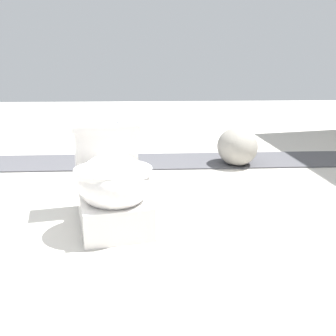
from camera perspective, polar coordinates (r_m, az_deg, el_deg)
The scene contains 4 objects.
ground_plane at distance 2.15m, azimuth -14.20°, elevation -8.33°, with size 14.00×14.00×0.00m, color beige.
gravel_strip at distance 3.43m, azimuth -1.77°, elevation 0.99°, with size 0.56×8.00×0.01m, color #4C4C51.
toilet at distance 2.09m, azimuth -8.22°, elevation -2.26°, with size 0.69×0.49×0.52m.
boulder_near at distance 3.34m, azimuth 10.02°, elevation 3.08°, with size 0.41×0.33×0.32m, color gray.
Camera 1 is at (1.94, 0.41, 0.83)m, focal length 42.00 mm.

